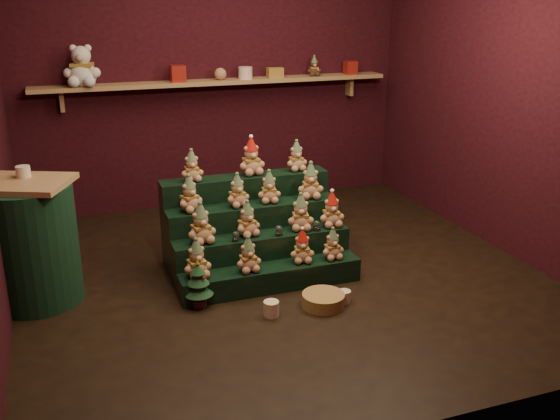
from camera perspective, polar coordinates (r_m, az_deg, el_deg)
name	(u,v)px	position (r m, az deg, el deg)	size (l,w,h in m)	color
ground	(281,274)	(5.04, 0.06, -5.87)	(4.00, 4.00, 0.00)	black
back_wall	(213,70)	(6.58, -6.14, 12.62)	(4.00, 0.10, 2.80)	black
front_wall	(439,169)	(2.83, 14.31, 3.64)	(4.00, 0.10, 2.80)	black
right_wall	(511,87)	(5.65, 20.37, 10.54)	(0.10, 4.00, 2.80)	black
back_shelf	(218,82)	(6.42, -5.72, 11.53)	(3.60, 0.26, 0.24)	tan
riser_tier_front	(271,278)	(4.77, -0.80, -6.20)	(1.40, 0.22, 0.18)	black
riser_tier_midfront	(262,256)	(4.92, -1.64, -4.22)	(1.40, 0.22, 0.36)	black
riser_tier_midback	(254,236)	(5.08, -2.42, -2.36)	(1.40, 0.22, 0.54)	black
riser_tier_back	(246,217)	(5.25, -3.15, -0.62)	(1.40, 0.22, 0.72)	black
teddy_0	(197,258)	(4.55, -7.63, -4.40)	(0.21, 0.19, 0.29)	tan
teddy_1	(248,254)	(4.62, -2.92, -4.07)	(0.19, 0.17, 0.27)	tan
teddy_2	(302,246)	(4.77, 2.04, -3.30)	(0.19, 0.17, 0.26)	tan
teddy_3	(333,244)	(4.85, 4.83, -3.08)	(0.18, 0.16, 0.25)	tan
teddy_4	(201,223)	(4.68, -7.26, -1.22)	(0.22, 0.20, 0.31)	tan
teddy_5	(247,219)	(4.79, -3.01, -0.81)	(0.20, 0.18, 0.28)	tan
teddy_6	(301,212)	(4.92, 1.90, -0.18)	(0.21, 0.19, 0.29)	tan
teddy_7	(332,209)	(5.00, 4.74, 0.07)	(0.20, 0.18, 0.28)	tan
teddy_8	(189,194)	(4.84, -8.28, 1.49)	(0.20, 0.18, 0.28)	tan
teddy_9	(237,190)	(4.91, -3.93, 1.81)	(0.19, 0.17, 0.26)	tan
teddy_10	(269,187)	(5.00, -1.01, 2.14)	(0.18, 0.17, 0.26)	tan
teddy_11	(311,181)	(5.11, 2.81, 2.70)	(0.21, 0.19, 0.29)	tan
teddy_12	(192,166)	(4.99, -8.08, 4.03)	(0.18, 0.16, 0.25)	tan
teddy_13	(251,156)	(5.13, -2.64, 4.91)	(0.22, 0.20, 0.30)	tan
teddy_14	(296,156)	(5.25, 1.51, 4.97)	(0.18, 0.16, 0.25)	tan
snow_globe_a	(236,236)	(4.72, -4.09, -2.41)	(0.06, 0.06, 0.08)	black
snow_globe_b	(279,230)	(4.82, -0.10, -1.89)	(0.06, 0.06, 0.08)	black
snow_globe_c	(317,226)	(4.93, 3.37, -1.43)	(0.06, 0.06, 0.08)	black
side_table	(32,243)	(4.79, -21.72, -2.81)	(0.74, 0.69, 0.91)	tan
table_ornament	(23,172)	(4.73, -22.43, 3.27)	(0.10, 0.10, 0.08)	beige
mini_christmas_tree	(198,283)	(4.51, -7.47, -6.68)	(0.21, 0.21, 0.36)	#442118
mug_left	(271,309)	(4.40, -0.80, -9.01)	(0.11, 0.11, 0.11)	beige
mug_right	(344,297)	(4.60, 5.91, -7.89)	(0.09, 0.09, 0.09)	beige
wicker_basket	(323,300)	(4.54, 3.98, -8.21)	(0.31, 0.31, 0.10)	#AB8345
white_bear	(81,60)	(6.17, -17.70, 12.92)	(0.34, 0.31, 0.47)	white
brown_bear	(314,66)	(6.70, 3.14, 13.01)	(0.15, 0.13, 0.20)	#442616
gift_tin_red_a	(178,74)	(6.30, -9.33, 12.21)	(0.14, 0.14, 0.16)	#A52219
gift_tin_cream	(245,73)	(6.46, -3.18, 12.41)	(0.14, 0.14, 0.12)	beige
gift_tin_red_b	(350,68)	(6.89, 6.45, 12.81)	(0.12, 0.12, 0.14)	#A52219
shelf_plush_ball	(220,74)	(6.39, -5.47, 12.28)	(0.12, 0.12, 0.12)	tan
scarf_gift_box	(275,73)	(6.56, -0.46, 12.45)	(0.16, 0.10, 0.10)	orange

